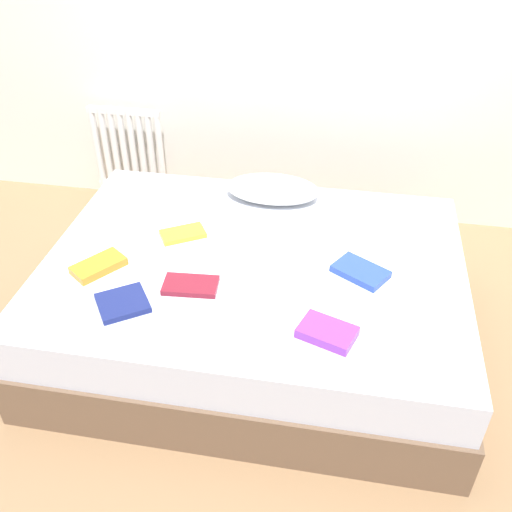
# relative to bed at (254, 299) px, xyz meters

# --- Properties ---
(ground_plane) EXTENTS (8.00, 8.00, 0.00)m
(ground_plane) POSITION_rel_bed_xyz_m (0.00, 0.00, -0.25)
(ground_plane) COLOR #93704C
(bed) EXTENTS (2.00, 1.50, 0.50)m
(bed) POSITION_rel_bed_xyz_m (0.00, 0.00, 0.00)
(bed) COLOR brown
(bed) RESTS_ON ground
(radiator) EXTENTS (0.49, 0.04, 0.58)m
(radiator) POSITION_rel_bed_xyz_m (-1.08, 1.20, 0.15)
(radiator) COLOR white
(radiator) RESTS_ON ground
(pillow) EXTENTS (0.51, 0.28, 0.12)m
(pillow) POSITION_rel_bed_xyz_m (0.00, 0.56, 0.31)
(pillow) COLOR white
(pillow) RESTS_ON bed
(textbook_navy) EXTENTS (0.28, 0.27, 0.03)m
(textbook_navy) POSITION_rel_bed_xyz_m (-0.49, -0.43, 0.27)
(textbook_navy) COLOR navy
(textbook_navy) RESTS_ON bed
(textbook_blue) EXTENTS (0.28, 0.25, 0.03)m
(textbook_blue) POSITION_rel_bed_xyz_m (0.50, -0.03, 0.27)
(textbook_blue) COLOR #2847B7
(textbook_blue) RESTS_ON bed
(textbook_orange) EXTENTS (0.24, 0.27, 0.04)m
(textbook_orange) POSITION_rel_bed_xyz_m (-0.69, -0.20, 0.27)
(textbook_orange) COLOR orange
(textbook_orange) RESTS_ON bed
(textbook_purple) EXTENTS (0.26, 0.21, 0.04)m
(textbook_purple) POSITION_rel_bed_xyz_m (0.38, -0.46, 0.27)
(textbook_purple) COLOR purple
(textbook_purple) RESTS_ON bed
(textbook_yellow) EXTENTS (0.25, 0.22, 0.02)m
(textbook_yellow) POSITION_rel_bed_xyz_m (-0.38, 0.13, 0.27)
(textbook_yellow) COLOR yellow
(textbook_yellow) RESTS_ON bed
(textbook_maroon) EXTENTS (0.25, 0.16, 0.03)m
(textbook_maroon) POSITION_rel_bed_xyz_m (-0.24, -0.26, 0.27)
(textbook_maroon) COLOR maroon
(textbook_maroon) RESTS_ON bed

